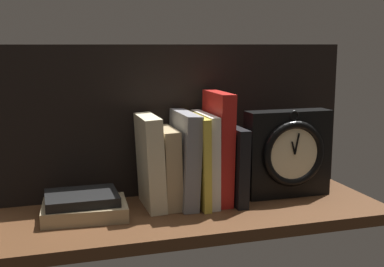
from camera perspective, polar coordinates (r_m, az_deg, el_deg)
The scene contains 11 objects.
ground_plane at distance 111.67cm, azimuth 0.63°, elevation -9.18°, with size 83.28×29.36×2.50cm, color #4C2D19.
back_panel at distance 120.24cm, azimuth -1.38°, elevation 1.54°, with size 83.28×1.20×35.45cm, color black.
book_cream_twain at distance 110.82cm, azimuth -4.74°, elevation -3.22°, with size 3.69×13.12×20.33cm, color beige.
book_tan_shortstories at distance 112.03cm, azimuth -2.77°, elevation -3.82°, with size 3.54×12.17×17.38cm, color tan.
book_gray_chess at distance 112.61cm, azimuth -0.91°, elevation -2.86°, with size 3.46×15.09×20.75cm, color gray.
book_yellow_seinlanguage at distance 113.48cm, azimuth 0.47°, elevation -2.92°, with size 1.62×16.87×20.11cm, color gold.
book_white_catcher at distance 114.10cm, azimuth 1.50°, elevation -2.80°, with size 2.06×15.21×20.33cm, color silver.
book_red_requiem at distance 114.55cm, azimuth 2.91°, elevation -1.56°, with size 3.25×13.68×25.02cm, color red.
book_black_skeptic at distance 116.49cm, azimuth 4.37°, elevation -3.31°, with size 2.56×16.94×17.34cm, color black.
framed_clock at distance 120.50cm, azimuth 10.84°, elevation -2.22°, with size 20.33×6.74×20.68cm.
book_stack_side at distance 108.52cm, azimuth -12.12°, elevation -7.97°, with size 18.08×13.66×5.00cm.
Camera 1 is at (-31.99, -100.44, 35.62)cm, focal length 47.28 mm.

